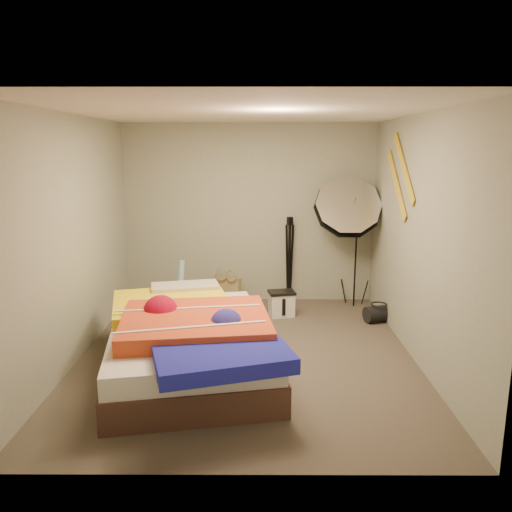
{
  "coord_description": "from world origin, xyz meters",
  "views": [
    {
      "loc": [
        0.12,
        -4.97,
        2.16
      ],
      "look_at": [
        0.1,
        0.6,
        0.95
      ],
      "focal_mm": 35.0,
      "sensor_mm": 36.0,
      "label": 1
    }
  ],
  "objects_px": {
    "camera_tripod": "(289,254)",
    "photo_umbrella": "(347,209)",
    "tote_bag": "(228,289)",
    "duffel_bag": "(378,314)",
    "wrapping_roll": "(180,287)",
    "camera_case": "(282,305)",
    "bed": "(190,340)"
  },
  "relations": [
    {
      "from": "wrapping_roll",
      "to": "camera_tripod",
      "type": "xyz_separation_m",
      "value": [
        1.48,
        0.45,
        0.35
      ]
    },
    {
      "from": "tote_bag",
      "to": "camera_case",
      "type": "height_order",
      "value": "tote_bag"
    },
    {
      "from": "tote_bag",
      "to": "photo_umbrella",
      "type": "distance_m",
      "value": 2.02
    },
    {
      "from": "duffel_bag",
      "to": "bed",
      "type": "bearing_deg",
      "value": -165.24
    },
    {
      "from": "tote_bag",
      "to": "duffel_bag",
      "type": "relative_size",
      "value": 1.03
    },
    {
      "from": "tote_bag",
      "to": "bed",
      "type": "distance_m",
      "value": 2.3
    },
    {
      "from": "wrapping_roll",
      "to": "bed",
      "type": "height_order",
      "value": "wrapping_roll"
    },
    {
      "from": "bed",
      "to": "camera_tripod",
      "type": "bearing_deg",
      "value": 64.02
    },
    {
      "from": "tote_bag",
      "to": "camera_case",
      "type": "xyz_separation_m",
      "value": [
        0.74,
        -0.63,
        -0.02
      ]
    },
    {
      "from": "wrapping_roll",
      "to": "camera_case",
      "type": "xyz_separation_m",
      "value": [
        1.35,
        -0.16,
        -0.2
      ]
    },
    {
      "from": "camera_tripod",
      "to": "photo_umbrella",
      "type": "bearing_deg",
      "value": -14.67
    },
    {
      "from": "tote_bag",
      "to": "duffel_bag",
      "type": "xyz_separation_m",
      "value": [
        1.95,
        -0.85,
        -0.07
      ]
    },
    {
      "from": "wrapping_roll",
      "to": "photo_umbrella",
      "type": "bearing_deg",
      "value": 6.58
    },
    {
      "from": "camera_case",
      "to": "tote_bag",
      "type": "bearing_deg",
      "value": 127.7
    },
    {
      "from": "tote_bag",
      "to": "wrapping_roll",
      "type": "xyz_separation_m",
      "value": [
        -0.61,
        -0.47,
        0.17
      ]
    },
    {
      "from": "duffel_bag",
      "to": "photo_umbrella",
      "type": "xyz_separation_m",
      "value": [
        -0.33,
        0.64,
        1.26
      ]
    },
    {
      "from": "bed",
      "to": "camera_tripod",
      "type": "height_order",
      "value": "camera_tripod"
    },
    {
      "from": "camera_tripod",
      "to": "wrapping_roll",
      "type": "bearing_deg",
      "value": -162.91
    },
    {
      "from": "duffel_bag",
      "to": "camera_tripod",
      "type": "height_order",
      "value": "camera_tripod"
    },
    {
      "from": "tote_bag",
      "to": "wrapping_roll",
      "type": "height_order",
      "value": "wrapping_roll"
    },
    {
      "from": "duffel_bag",
      "to": "photo_umbrella",
      "type": "height_order",
      "value": "photo_umbrella"
    },
    {
      "from": "tote_bag",
      "to": "camera_case",
      "type": "bearing_deg",
      "value": -16.98
    },
    {
      "from": "wrapping_roll",
      "to": "photo_umbrella",
      "type": "relative_size",
      "value": 0.37
    },
    {
      "from": "wrapping_roll",
      "to": "camera_tripod",
      "type": "distance_m",
      "value": 1.59
    },
    {
      "from": "camera_case",
      "to": "photo_umbrella",
      "type": "bearing_deg",
      "value": 13.64
    },
    {
      "from": "bed",
      "to": "duffel_bag",
      "type": "bearing_deg",
      "value": 33.22
    },
    {
      "from": "wrapping_roll",
      "to": "bed",
      "type": "relative_size",
      "value": 0.28
    },
    {
      "from": "wrapping_roll",
      "to": "camera_case",
      "type": "bearing_deg",
      "value": -6.77
    },
    {
      "from": "duffel_bag",
      "to": "camera_tripod",
      "type": "distance_m",
      "value": 1.49
    },
    {
      "from": "camera_case",
      "to": "duffel_bag",
      "type": "distance_m",
      "value": 1.24
    },
    {
      "from": "wrapping_roll",
      "to": "camera_case",
      "type": "relative_size",
      "value": 2.27
    },
    {
      "from": "camera_case",
      "to": "duffel_bag",
      "type": "xyz_separation_m",
      "value": [
        1.22,
        -0.22,
        -0.05
      ]
    }
  ]
}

